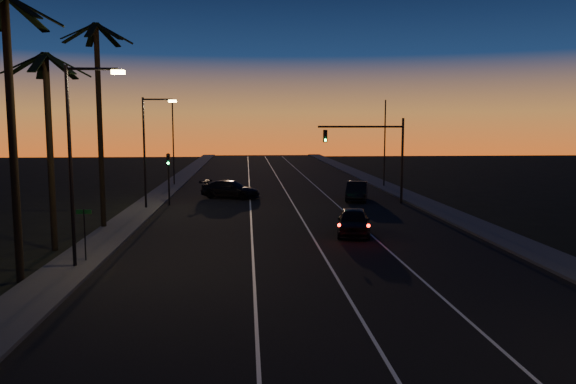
{
  "coord_description": "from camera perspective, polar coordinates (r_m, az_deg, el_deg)",
  "views": [
    {
      "loc": [
        -3.27,
        -5.24,
        6.44
      ],
      "look_at": [
        -1.09,
        24.27,
        2.9
      ],
      "focal_mm": 35.0,
      "sensor_mm": 36.0,
      "label": 1
    }
  ],
  "objects": [
    {
      "name": "sidewalk_right",
      "position": [
        38.62,
        17.86,
        -2.98
      ],
      "size": [
        2.4,
        170.0,
        0.16
      ],
      "primitive_type": "cube",
      "color": "#3A3A37",
      "rests_on": "ground"
    },
    {
      "name": "streetlight_left_near",
      "position": [
        26.34,
        -20.67,
        3.96
      ],
      "size": [
        2.55,
        0.26,
        9.0
      ],
      "color": "black",
      "rests_on": "ground"
    },
    {
      "name": "cross_car",
      "position": [
        49.76,
        -5.85,
        0.27
      ],
      "size": [
        5.75,
        4.18,
        1.55
      ],
      "color": "black",
      "rests_on": "road"
    },
    {
      "name": "far_pole_right",
      "position": [
        59.02,
        9.8,
        4.85
      ],
      "size": [
        0.14,
        0.14,
        9.0
      ],
      "primitive_type": "cylinder",
      "color": "black",
      "rests_on": "ground"
    },
    {
      "name": "sidewalk_left",
      "position": [
        36.68,
        -16.68,
        -3.45
      ],
      "size": [
        2.4,
        170.0,
        0.16
      ],
      "primitive_type": "cube",
      "color": "#3A3A37",
      "rests_on": "ground"
    },
    {
      "name": "signal_post",
      "position": [
        45.79,
        -12.05,
        2.23
      ],
      "size": [
        0.28,
        0.37,
        4.2
      ],
      "color": "black",
      "rests_on": "ground"
    },
    {
      "name": "lead_car",
      "position": [
        33.29,
        6.68,
        -2.98
      ],
      "size": [
        2.7,
        5.37,
        1.57
      ],
      "color": "black",
      "rests_on": "road"
    },
    {
      "name": "palm_mid",
      "position": [
        30.88,
        -23.12,
        5.94
      ],
      "size": [
        4.25,
        4.16,
        10.03
      ],
      "color": "black",
      "rests_on": "ground"
    },
    {
      "name": "lane_stripe_right",
      "position": [
        36.55,
        7.32,
        -3.35
      ],
      "size": [
        0.12,
        160.0,
        0.01
      ],
      "primitive_type": "cube",
      "color": "silver",
      "rests_on": "road"
    },
    {
      "name": "lane_stripe_mid",
      "position": [
        36.02,
        1.85,
        -3.45
      ],
      "size": [
        0.12,
        160.0,
        0.01
      ],
      "primitive_type": "cube",
      "color": "silver",
      "rests_on": "road"
    },
    {
      "name": "right_car",
      "position": [
        48.3,
        7.01,
        0.09
      ],
      "size": [
        2.81,
        5.13,
        1.6
      ],
      "color": "black",
      "rests_on": "road"
    },
    {
      "name": "signal_mast",
      "position": [
        46.45,
        8.75,
        4.7
      ],
      "size": [
        7.1,
        0.41,
        7.0
      ],
      "color": "black",
      "rests_on": "ground"
    },
    {
      "name": "streetlight_left_far",
      "position": [
        43.9,
        -14.01,
        4.83
      ],
      "size": [
        2.55,
        0.26,
        8.5
      ],
      "color": "black",
      "rests_on": "ground"
    },
    {
      "name": "street_sign",
      "position": [
        27.72,
        -19.97,
        -3.53
      ],
      "size": [
        0.7,
        0.06,
        2.6
      ],
      "color": "black",
      "rests_on": "ground"
    },
    {
      "name": "lane_stripe_left",
      "position": [
        35.82,
        -3.74,
        -3.51
      ],
      "size": [
        0.12,
        160.0,
        0.01
      ],
      "primitive_type": "cube",
      "color": "silver",
      "rests_on": "road"
    },
    {
      "name": "road",
      "position": [
        35.97,
        1.05,
        -3.48
      ],
      "size": [
        20.0,
        170.0,
        0.01
      ],
      "primitive_type": "cube",
      "color": "black",
      "rests_on": "ground"
    },
    {
      "name": "palm_near",
      "position": [
        25.05,
        -26.34,
        7.57
      ],
      "size": [
        4.25,
        4.16,
        11.53
      ],
      "color": "black",
      "rests_on": "ground"
    },
    {
      "name": "palm_far",
      "position": [
        36.37,
        -18.64,
        8.32
      ],
      "size": [
        4.25,
        4.16,
        12.53
      ],
      "color": "black",
      "rests_on": "ground"
    },
    {
      "name": "far_pole_left",
      "position": [
        60.77,
        -11.58,
        4.86
      ],
      "size": [
        0.14,
        0.14,
        9.0
      ],
      "primitive_type": "cylinder",
      "color": "black",
      "rests_on": "ground"
    }
  ]
}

